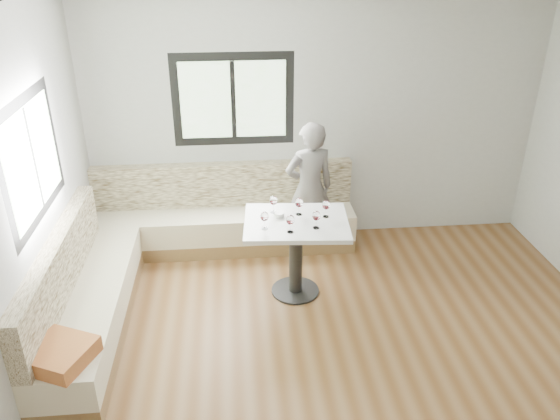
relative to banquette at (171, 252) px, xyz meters
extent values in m
cube|color=brown|center=(1.59, -1.62, -0.33)|extent=(5.00, 5.00, 0.01)
cube|color=white|center=(1.59, -1.62, 2.47)|extent=(5.00, 5.00, 0.01)
cube|color=#B7B7B2|center=(1.59, 0.88, 1.07)|extent=(5.00, 0.01, 2.80)
cube|color=black|center=(0.69, 0.87, 1.32)|extent=(1.30, 0.02, 1.00)
cube|color=black|center=(-0.90, -0.72, 1.32)|extent=(0.02, 1.30, 1.00)
cube|color=brown|center=(0.54, 0.61, -0.25)|extent=(2.90, 0.55, 0.16)
cube|color=beige|center=(0.54, 0.61, -0.03)|extent=(2.90, 0.55, 0.29)
cube|color=beige|center=(0.54, 0.81, 0.37)|extent=(2.90, 0.14, 0.50)
cube|color=brown|center=(-0.63, -0.79, -0.25)|extent=(0.55, 2.25, 0.16)
cube|color=beige|center=(-0.63, -0.79, -0.03)|extent=(0.55, 2.25, 0.29)
cube|color=beige|center=(-0.84, -0.79, 0.37)|extent=(0.14, 2.25, 0.50)
cube|color=#C97737|center=(-0.63, -1.68, 0.18)|extent=(0.56, 0.56, 0.13)
cylinder|color=black|center=(1.24, -0.34, -0.32)|extent=(0.48, 0.48, 0.02)
cylinder|color=black|center=(1.24, -0.34, 0.05)|extent=(0.13, 0.13, 0.76)
cube|color=silver|center=(1.24, -0.34, 0.45)|extent=(1.03, 0.83, 0.04)
imported|color=#65615E|center=(1.48, 0.49, 0.42)|extent=(0.61, 0.46, 1.50)
cylinder|color=white|center=(1.08, -0.23, 0.49)|extent=(0.10, 0.10, 0.04)
sphere|color=black|center=(1.10, -0.22, 0.50)|extent=(0.02, 0.02, 0.02)
sphere|color=black|center=(1.07, -0.22, 0.50)|extent=(0.02, 0.02, 0.02)
sphere|color=black|center=(1.08, -0.24, 0.50)|extent=(0.02, 0.02, 0.02)
cylinder|color=white|center=(0.93, -0.47, 0.47)|extent=(0.06, 0.06, 0.01)
cylinder|color=white|center=(0.93, -0.47, 0.51)|extent=(0.01, 0.01, 0.07)
ellipsoid|color=white|center=(0.93, -0.47, 0.60)|extent=(0.08, 0.08, 0.09)
cylinder|color=#40050A|center=(0.93, -0.47, 0.58)|extent=(0.05, 0.05, 0.02)
cylinder|color=white|center=(1.15, -0.55, 0.47)|extent=(0.06, 0.06, 0.01)
cylinder|color=white|center=(1.15, -0.55, 0.51)|extent=(0.01, 0.01, 0.07)
ellipsoid|color=white|center=(1.15, -0.55, 0.60)|extent=(0.08, 0.08, 0.09)
cylinder|color=#40050A|center=(1.15, -0.55, 0.58)|extent=(0.05, 0.05, 0.02)
cylinder|color=white|center=(1.40, -0.50, 0.47)|extent=(0.06, 0.06, 0.01)
cylinder|color=white|center=(1.40, -0.50, 0.51)|extent=(0.01, 0.01, 0.07)
ellipsoid|color=white|center=(1.40, -0.50, 0.60)|extent=(0.08, 0.08, 0.09)
cylinder|color=#40050A|center=(1.40, -0.50, 0.58)|extent=(0.05, 0.05, 0.02)
cylinder|color=white|center=(1.27, -0.21, 0.47)|extent=(0.06, 0.06, 0.01)
cylinder|color=white|center=(1.27, -0.21, 0.51)|extent=(0.01, 0.01, 0.07)
ellipsoid|color=white|center=(1.27, -0.21, 0.60)|extent=(0.08, 0.08, 0.09)
cylinder|color=#40050A|center=(1.27, -0.21, 0.58)|extent=(0.05, 0.05, 0.02)
cylinder|color=white|center=(1.53, -0.28, 0.47)|extent=(0.06, 0.06, 0.01)
cylinder|color=white|center=(1.53, -0.28, 0.51)|extent=(0.01, 0.01, 0.07)
ellipsoid|color=white|center=(1.53, -0.28, 0.60)|extent=(0.08, 0.08, 0.09)
cylinder|color=#40050A|center=(1.53, -0.28, 0.58)|extent=(0.05, 0.05, 0.02)
cylinder|color=white|center=(1.04, -0.14, 0.47)|extent=(0.06, 0.06, 0.01)
cylinder|color=white|center=(1.04, -0.14, 0.51)|extent=(0.01, 0.01, 0.07)
ellipsoid|color=white|center=(1.04, -0.14, 0.60)|extent=(0.08, 0.08, 0.09)
cylinder|color=#40050A|center=(1.04, -0.14, 0.58)|extent=(0.05, 0.05, 0.02)
camera|label=1|loc=(0.67, -4.86, 2.87)|focal=35.00mm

